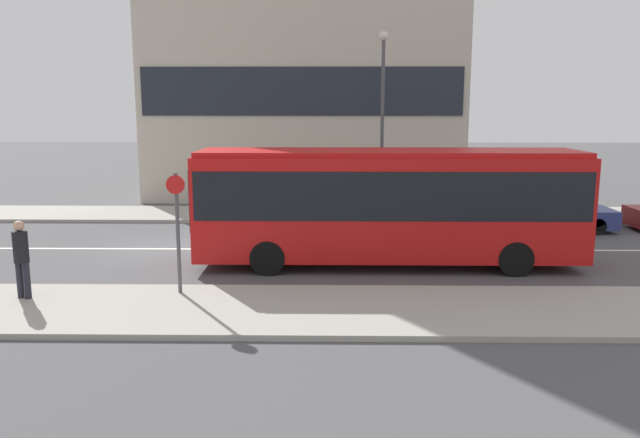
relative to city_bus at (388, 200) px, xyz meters
name	(u,v)px	position (x,y,z in m)	size (l,w,h in m)	color
ground_plane	(168,249)	(-6.90, 1.94, -1.92)	(120.00, 120.00, 0.00)	#4F4F51
sidewalk_near	(97,309)	(-6.90, -4.31, -1.85)	(44.00, 3.50, 0.13)	#A39E93
sidewalk_far	(205,214)	(-6.90, 8.19, -1.85)	(44.00, 3.50, 0.13)	#A39E93
lane_centerline	(168,249)	(-6.90, 1.94, -1.91)	(41.80, 0.16, 0.01)	silver
apartment_block_left_tower	(304,5)	(-2.94, 14.46, 7.57)	(15.38, 6.11, 18.99)	beige
city_bus	(388,200)	(0.00, 0.00, 0.00)	(10.90, 2.58, 3.34)	red
parked_car_0	(552,214)	(6.60, 5.24, -1.31)	(4.27, 1.81, 1.27)	navy
pedestrian_near_stop	(21,254)	(-8.80, -3.73, -0.73)	(0.34, 0.34, 1.84)	#23232D
bus_stop_sign	(177,224)	(-5.26, -3.26, -0.11)	(0.44, 0.12, 2.90)	#4C4C51
street_lamp	(382,107)	(0.42, 7.36, 2.62)	(0.36, 0.36, 7.27)	#4C4C51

